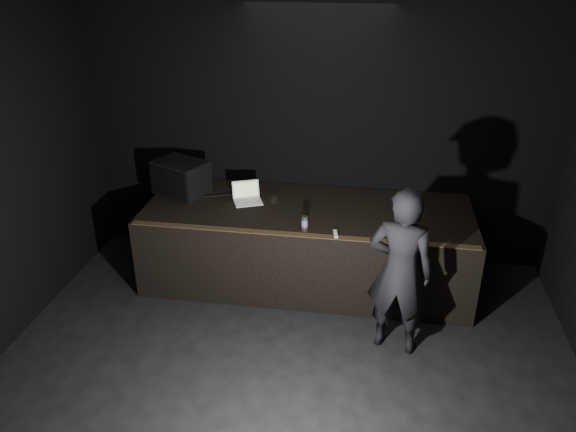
# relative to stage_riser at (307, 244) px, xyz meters

# --- Properties ---
(room_walls) EXTENTS (6.10, 7.10, 3.52)m
(room_walls) POSITION_rel_stage_riser_xyz_m (0.00, -2.73, 1.52)
(room_walls) COLOR black
(room_walls) RESTS_ON ground
(stage_riser) EXTENTS (4.00, 1.50, 1.00)m
(stage_riser) POSITION_rel_stage_riser_xyz_m (0.00, 0.00, 0.00)
(stage_riser) COLOR black
(stage_riser) RESTS_ON ground
(riser_lip) EXTENTS (3.92, 0.10, 0.01)m
(riser_lip) POSITION_rel_stage_riser_xyz_m (0.00, -0.71, 0.51)
(riser_lip) COLOR brown
(riser_lip) RESTS_ON stage_riser
(stage_monitor) EXTENTS (0.78, 0.69, 0.43)m
(stage_monitor) POSITION_rel_stage_riser_xyz_m (-1.67, 0.21, 0.72)
(stage_monitor) COLOR black
(stage_monitor) RESTS_ON stage_riser
(cable) EXTENTS (0.92, 0.37, 0.02)m
(cable) POSITION_rel_stage_riser_xyz_m (-1.10, 0.21, 0.51)
(cable) COLOR black
(cable) RESTS_ON stage_riser
(laptop) EXTENTS (0.43, 0.41, 0.23)m
(laptop) POSITION_rel_stage_riser_xyz_m (-0.78, 0.10, 0.56)
(laptop) COLOR white
(laptop) RESTS_ON stage_riser
(beer_can) EXTENTS (0.07, 0.07, 0.17)m
(beer_can) POSITION_rel_stage_riser_xyz_m (0.04, -0.58, 0.59)
(beer_can) COLOR silver
(beer_can) RESTS_ON stage_riser
(plastic_cup) EXTENTS (0.09, 0.09, 0.11)m
(plastic_cup) POSITION_rel_stage_riser_xyz_m (-0.43, 0.02, 0.56)
(plastic_cup) COLOR white
(plastic_cup) RESTS_ON stage_riser
(wii_remote) EXTENTS (0.07, 0.17, 0.03)m
(wii_remote) POSITION_rel_stage_riser_xyz_m (0.39, -0.65, 0.52)
(wii_remote) COLOR white
(wii_remote) RESTS_ON stage_riser
(person) EXTENTS (0.75, 0.57, 1.85)m
(person) POSITION_rel_stage_riser_xyz_m (1.10, -1.20, 0.42)
(person) COLOR black
(person) RESTS_ON ground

